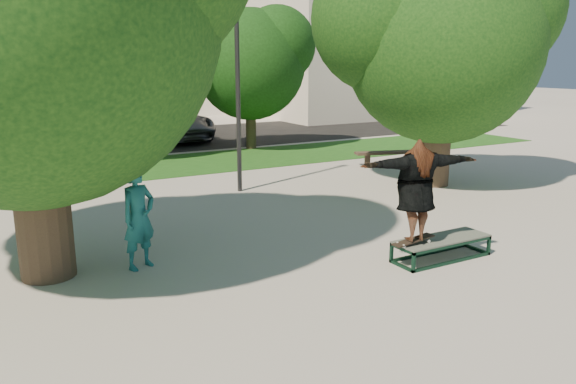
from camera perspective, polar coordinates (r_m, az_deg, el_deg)
ground at (r=10.21m, az=1.84°, el=-6.02°), size 120.00×120.00×0.00m
grass_strip at (r=19.02m, az=-10.62°, el=2.80°), size 30.00×4.00×0.02m
asphalt_strip at (r=24.97m, az=-17.74°, el=4.82°), size 40.00×8.00×0.01m
tree_right at (r=15.77m, az=15.04°, el=15.41°), size 6.24×5.33×6.51m
bg_tree_mid at (r=20.69m, az=-19.15°, el=14.29°), size 5.76×4.92×6.24m
bg_tree_right at (r=21.94m, az=-4.13°, el=13.48°), size 5.04×4.31×5.43m
lamppost at (r=14.54m, az=-5.15°, el=12.30°), size 0.25×0.15×6.11m
side_building at (r=38.01m, az=7.95°, el=14.00°), size 15.00×10.00×8.00m
grind_box at (r=10.13m, az=15.29°, el=-5.53°), size 1.80×0.60×0.38m
skater_rig at (r=9.39m, az=12.87°, el=0.17°), size 2.15×0.99×1.77m
bystander at (r=9.49m, az=-14.94°, el=-2.50°), size 0.75×0.64×1.73m
bench at (r=18.97m, az=11.20°, el=3.90°), size 2.97×1.27×0.46m
car_dark at (r=23.06m, az=-23.11°, el=5.39°), size 1.89×4.15×1.32m
car_grey at (r=25.30m, az=-12.20°, el=7.02°), size 3.07×5.83×1.56m
car_silver_b at (r=26.09m, az=-11.88°, el=7.09°), size 2.87×5.28×1.45m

